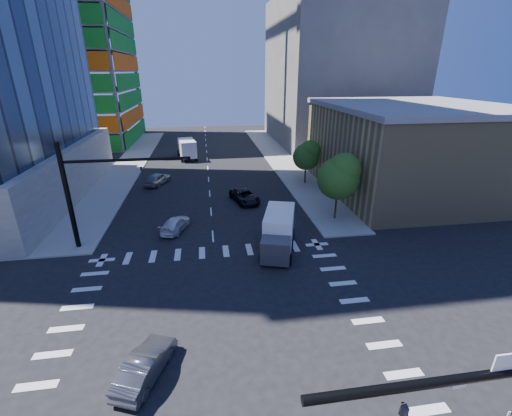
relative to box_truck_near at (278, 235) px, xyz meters
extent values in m
plane|color=black|center=(-5.39, -8.53, -1.39)|extent=(160.00, 160.00, 0.00)
cube|color=silver|center=(-5.39, -8.53, -1.39)|extent=(20.00, 20.00, 0.01)
cube|color=#98958F|center=(7.11, 31.47, -1.32)|extent=(5.00, 60.00, 0.15)
cube|color=#98958F|center=(-17.89, 31.47, -1.32)|extent=(5.00, 60.00, 0.15)
cube|color=#188826|center=(-20.29, 53.47, 23.11)|extent=(0.12, 24.00, 49.00)
cube|color=tan|center=(19.61, 13.47, 3.61)|extent=(20.00, 22.00, 10.00)
cube|color=gray|center=(19.61, 13.47, 8.91)|extent=(20.50, 22.50, 0.60)
cube|color=#67615C|center=(21.61, 46.47, 12.61)|extent=(24.00, 30.00, 28.00)
cylinder|color=black|center=(1.11, -20.03, 6.16)|extent=(10.00, 0.24, 0.24)
cube|color=white|center=(1.11, -20.03, 6.51)|extent=(0.90, 0.04, 0.50)
cylinder|color=black|center=(-16.89, 2.97, 3.26)|extent=(0.40, 0.40, 9.00)
cylinder|color=black|center=(-11.89, 2.97, 6.16)|extent=(10.00, 0.24, 0.24)
imported|color=black|center=(-10.89, 2.97, 5.06)|extent=(0.16, 0.20, 1.00)
cylinder|color=#382316|center=(7.11, 5.47, -0.10)|extent=(0.20, 0.20, 2.27)
sphere|color=#184913|center=(7.11, 5.47, 2.98)|extent=(4.16, 4.16, 4.16)
sphere|color=#4C7F2A|center=(7.51, 5.17, 3.96)|extent=(3.25, 3.25, 3.25)
cylinder|color=#382316|center=(7.41, 17.47, -0.28)|extent=(0.20, 0.20, 1.92)
sphere|color=#184913|center=(7.41, 17.47, 2.33)|extent=(3.52, 3.52, 3.52)
sphere|color=#4C7F2A|center=(7.81, 17.17, 3.16)|extent=(2.75, 2.75, 2.75)
cube|color=silver|center=(5.31, -17.53, 0.61)|extent=(0.30, 0.03, 0.40)
imported|color=black|center=(-1.41, 11.94, -0.69)|extent=(3.57, 5.46, 1.40)
imported|color=white|center=(-8.84, 5.32, -0.76)|extent=(3.12, 4.68, 1.26)
imported|color=#9C9EA3|center=(-12.16, 20.22, -0.60)|extent=(3.54, 4.98, 1.58)
imported|color=#4D4D52|center=(-9.17, -11.69, -0.69)|extent=(2.91, 4.47, 1.39)
cube|color=white|center=(0.00, 0.00, 0.48)|extent=(3.68, 5.38, 2.55)
cube|color=#424149|center=(0.00, 0.00, -0.16)|extent=(2.67, 2.35, 1.87)
cube|color=white|center=(-8.82, 34.86, 0.59)|extent=(3.36, 5.57, 2.72)
cube|color=#424149|center=(-8.82, 34.86, -0.08)|extent=(2.69, 2.26, 1.99)
camera|label=1|loc=(-5.66, -25.13, 12.79)|focal=24.00mm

